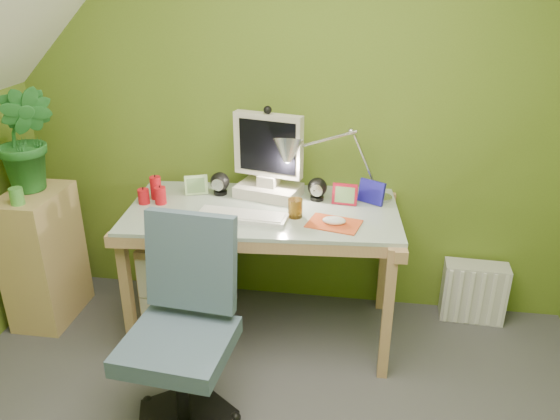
# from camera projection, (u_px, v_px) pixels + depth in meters

# --- Properties ---
(wall_back) EXTENTS (3.20, 0.01, 2.40)m
(wall_back) POSITION_uv_depth(u_px,v_px,m) (296.00, 108.00, 3.00)
(wall_back) COLOR olive
(wall_back) RESTS_ON floor
(desk) EXTENTS (1.46, 0.80, 0.75)m
(desk) POSITION_uv_depth(u_px,v_px,m) (264.00, 271.00, 3.01)
(desk) COLOR tan
(desk) RESTS_ON floor
(monitor) EXTENTS (0.43, 0.31, 0.54)m
(monitor) POSITION_uv_depth(u_px,v_px,m) (268.00, 149.00, 2.91)
(monitor) COLOR beige
(monitor) RESTS_ON desk
(speaker_left) EXTENTS (0.11, 0.11, 0.13)m
(speaker_left) POSITION_uv_depth(u_px,v_px,m) (220.00, 183.00, 3.01)
(speaker_left) COLOR black
(speaker_left) RESTS_ON desk
(speaker_right) EXTENTS (0.13, 0.13, 0.13)m
(speaker_right) POSITION_uv_depth(u_px,v_px,m) (317.00, 189.00, 2.94)
(speaker_right) COLOR black
(speaker_right) RESTS_ON desk
(keyboard) EXTENTS (0.47, 0.18, 0.02)m
(keyboard) POSITION_uv_depth(u_px,v_px,m) (242.00, 216.00, 2.74)
(keyboard) COLOR silver
(keyboard) RESTS_ON desk
(mousepad) EXTENTS (0.29, 0.23, 0.01)m
(mousepad) POSITION_uv_depth(u_px,v_px,m) (334.00, 224.00, 2.68)
(mousepad) COLOR #CB481F
(mousepad) RESTS_ON desk
(mouse) EXTENTS (0.12, 0.08, 0.04)m
(mouse) POSITION_uv_depth(u_px,v_px,m) (334.00, 221.00, 2.67)
(mouse) COLOR white
(mouse) RESTS_ON mousepad
(amber_tumbler) EXTENTS (0.09, 0.09, 0.10)m
(amber_tumbler) POSITION_uv_depth(u_px,v_px,m) (295.00, 208.00, 2.74)
(amber_tumbler) COLOR brown
(amber_tumbler) RESTS_ON desk
(candle_cluster) EXTENTS (0.18, 0.16, 0.12)m
(candle_cluster) POSITION_uv_depth(u_px,v_px,m) (153.00, 190.00, 2.92)
(candle_cluster) COLOR red
(candle_cluster) RESTS_ON desk
(photo_frame_red) EXTENTS (0.13, 0.03, 0.11)m
(photo_frame_red) POSITION_uv_depth(u_px,v_px,m) (345.00, 194.00, 2.89)
(photo_frame_red) COLOR #AB1229
(photo_frame_red) RESTS_ON desk
(photo_frame_blue) EXTENTS (0.14, 0.09, 0.12)m
(photo_frame_blue) POSITION_uv_depth(u_px,v_px,m) (372.00, 192.00, 2.90)
(photo_frame_blue) COLOR #1A1698
(photo_frame_blue) RESTS_ON desk
(photo_frame_green) EXTENTS (0.12, 0.06, 0.11)m
(photo_frame_green) POSITION_uv_depth(u_px,v_px,m) (196.00, 185.00, 3.02)
(photo_frame_green) COLOR #B7DE99
(photo_frame_green) RESTS_ON desk
(desk_lamp) EXTENTS (0.55, 0.25, 0.59)m
(desk_lamp) POSITION_uv_depth(u_px,v_px,m) (353.00, 148.00, 2.84)
(desk_lamp) COLOR silver
(desk_lamp) RESTS_ON desk
(side_ledge) EXTENTS (0.29, 0.45, 0.78)m
(side_ledge) POSITION_uv_depth(u_px,v_px,m) (44.00, 256.00, 3.13)
(side_ledge) COLOR tan
(side_ledge) RESTS_ON floor
(potted_plant) EXTENTS (0.35, 0.30, 0.58)m
(potted_plant) POSITION_uv_depth(u_px,v_px,m) (26.00, 139.00, 2.90)
(potted_plant) COLOR #23692A
(potted_plant) RESTS_ON side_ledge
(green_cup) EXTENTS (0.08, 0.08, 0.09)m
(green_cup) POSITION_uv_depth(u_px,v_px,m) (17.00, 196.00, 2.82)
(green_cup) COLOR #54AA47
(green_cup) RESTS_ON side_ledge
(task_chair) EXTENTS (0.54, 0.54, 0.91)m
(task_chair) POSITION_uv_depth(u_px,v_px,m) (178.00, 344.00, 2.31)
(task_chair) COLOR #42576C
(task_chair) RESTS_ON floor
(radiator) EXTENTS (0.36, 0.16, 0.36)m
(radiator) POSITION_uv_depth(u_px,v_px,m) (474.00, 292.00, 3.18)
(radiator) COLOR silver
(radiator) RESTS_ON floor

